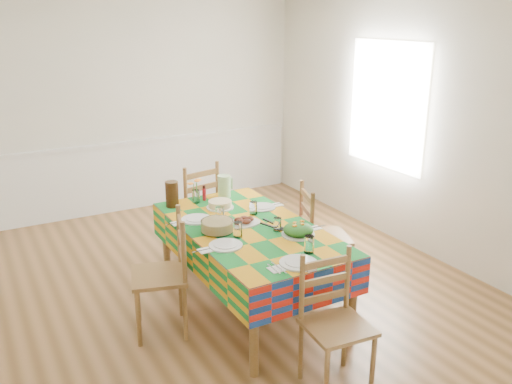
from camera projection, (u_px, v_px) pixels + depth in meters
room at (217, 147)px, 4.79m from camera, size 4.58×5.08×2.78m
wainscot at (138, 172)px, 7.12m from camera, size 4.41×0.06×0.92m
window_right at (386, 105)px, 6.02m from camera, size 0.00×1.40×1.40m
dining_table at (249, 236)px, 4.62m from camera, size 1.04×1.93×0.75m
setting_near_head at (302, 256)px, 3.97m from camera, size 0.45×0.30×0.13m
setting_left_near at (229, 240)px, 4.26m from camera, size 0.48×0.29×0.13m
setting_left_far at (204, 217)px, 4.72m from camera, size 0.49×0.29×0.13m
setting_right_near at (292, 228)px, 4.49m from camera, size 0.45×0.26×0.12m
setting_right_far at (260, 207)px, 4.98m from camera, size 0.46×0.27×0.12m
meat_platter at (244, 221)px, 4.65m from camera, size 0.30×0.22×0.06m
salad_platter at (298, 230)px, 4.41m from camera, size 0.27×0.27×0.12m
pasta_bowl at (217, 226)px, 4.48m from camera, size 0.27×0.27×0.10m
cake at (220, 205)px, 5.03m from camera, size 0.25×0.25×0.07m
serving_utensils at (273, 225)px, 4.61m from camera, size 0.15×0.34×0.01m
flower_vase at (196, 193)px, 5.15m from camera, size 0.15×0.12×0.24m
hot_sauce at (204, 193)px, 5.22m from camera, size 0.04×0.04×0.15m
green_pitcher at (224, 186)px, 5.32m from camera, size 0.13×0.13×0.22m
tea_pitcher at (172, 194)px, 5.04m from camera, size 0.12×0.12×0.24m
name_card at (312, 270)px, 3.80m from camera, size 0.08×0.02×0.02m
chair_near at (334, 323)px, 3.68m from camera, size 0.46×0.44×0.96m
chair_far at (195, 210)px, 5.68m from camera, size 0.53×0.52×1.04m
chair_left at (165, 275)px, 4.31m from camera, size 0.53×0.55×1.01m
chair_right at (321, 237)px, 5.05m from camera, size 0.54×0.55×0.99m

